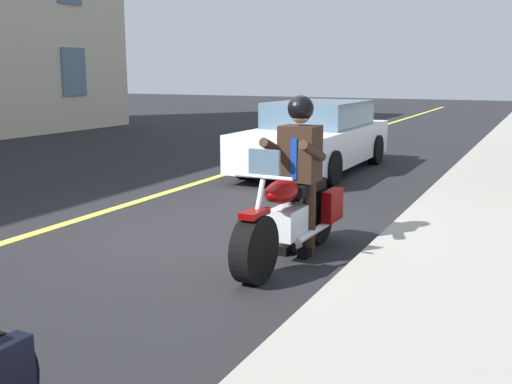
{
  "coord_description": "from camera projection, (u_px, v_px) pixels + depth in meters",
  "views": [
    {
      "loc": [
        5.93,
        3.64,
        1.97
      ],
      "look_at": [
        0.52,
        0.95,
        0.75
      ],
      "focal_mm": 41.46,
      "sensor_mm": 36.0,
      "label": 1
    }
  ],
  "objects": [
    {
      "name": "car_silver",
      "position": [
        316.0,
        137.0,
        11.99
      ],
      "size": [
        4.6,
        1.92,
        1.4
      ],
      "color": "white",
      "rests_on": "ground_plane"
    },
    {
      "name": "motorcycle_main",
      "position": [
        292.0,
        218.0,
        6.3
      ],
      "size": [
        2.21,
        0.61,
        1.26
      ],
      "color": "black",
      "rests_on": "ground_plane"
    },
    {
      "name": "ground_plane",
      "position": [
        205.0,
        238.0,
        7.18
      ],
      "size": [
        80.0,
        80.0,
        0.0
      ],
      "primitive_type": "plane",
      "color": "black"
    },
    {
      "name": "rider_main",
      "position": [
        299.0,
        161.0,
        6.35
      ],
      "size": [
        0.63,
        0.55,
        1.74
      ],
      "color": "black",
      "rests_on": "ground_plane"
    },
    {
      "name": "lane_center_stripe",
      "position": [
        79.0,
        220.0,
        8.05
      ],
      "size": [
        60.0,
        0.16,
        0.01
      ],
      "primitive_type": "cube",
      "color": "#E5DB4C",
      "rests_on": "ground_plane"
    }
  ]
}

